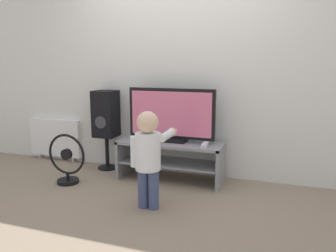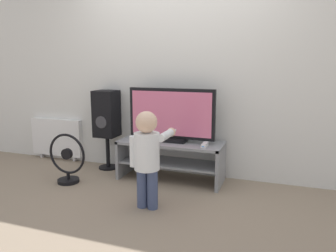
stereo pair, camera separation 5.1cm
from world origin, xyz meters
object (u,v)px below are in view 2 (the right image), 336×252
radiator (57,137)px  speaker_tower (107,116)px  game_console (205,145)px  television (171,116)px  child (148,152)px  remote_primary (134,140)px  floor_fan (67,161)px

radiator → speaker_tower: bearing=-7.4°
game_console → radiator: 2.26m
television → speaker_tower: television is taller
child → radiator: child is taller
game_console → speaker_tower: speaker_tower is taller
television → remote_primary: television is taller
floor_fan → radiator: size_ratio=0.72×
game_console → speaker_tower: bearing=170.8°
remote_primary → speaker_tower: 0.58m
game_console → child: size_ratio=0.18×
speaker_tower → floor_fan: bearing=-105.3°
television → radiator: television is taller
television → child: 0.84m
speaker_tower → remote_primary: bearing=-24.8°
television → radiator: bearing=173.0°
child → speaker_tower: bearing=136.3°
child → speaker_tower: size_ratio=0.91×
radiator → floor_fan: bearing=-45.7°
television → game_console: bearing=-14.7°
television → radiator: (-1.80, 0.22, -0.44)m
child → speaker_tower: speaker_tower is taller
speaker_tower → radiator: size_ratio=1.27×
television → child: size_ratio=1.10×
television → radiator: size_ratio=1.27×
speaker_tower → radiator: 0.97m
game_console → child: bearing=-118.2°
speaker_tower → game_console: bearing=-9.2°
game_console → television: bearing=165.3°
game_console → speaker_tower: size_ratio=0.16×
game_console → radiator: size_ratio=0.20×
television → floor_fan: bearing=-154.6°
speaker_tower → floor_fan: speaker_tower is taller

